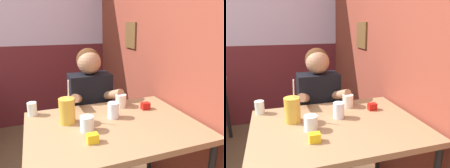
{
  "view_description": "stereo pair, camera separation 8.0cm",
  "coord_description": "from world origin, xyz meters",
  "views": [
    {
      "loc": [
        0.35,
        -0.87,
        1.38
      ],
      "look_at": [
        0.85,
        0.46,
        0.99
      ],
      "focal_mm": 35.0,
      "sensor_mm": 36.0,
      "label": 1
    },
    {
      "loc": [
        0.43,
        -0.89,
        1.38
      ],
      "look_at": [
        0.85,
        0.46,
        0.99
      ],
      "focal_mm": 35.0,
      "sensor_mm": 36.0,
      "label": 2
    }
  ],
  "objects": [
    {
      "name": "brick_wall_right",
      "position": [
        1.38,
        1.11,
        1.35
      ],
      "size": [
        0.08,
        4.21,
        2.7
      ],
      "color": "brown",
      "rests_on": "ground_plane"
    },
    {
      "name": "back_wall",
      "position": [
        -0.02,
        2.24,
        1.36
      ],
      "size": [
        5.69,
        0.09,
        2.7
      ],
      "color": "silver",
      "rests_on": "ground_plane"
    },
    {
      "name": "main_table",
      "position": [
        0.8,
        0.31,
        0.7
      ],
      "size": [
        1.05,
        0.77,
        0.77
      ],
      "color": "#93704C",
      "rests_on": "ground_plane"
    },
    {
      "name": "person_seated",
      "position": [
        0.78,
        0.83,
        0.62
      ],
      "size": [
        0.42,
        0.4,
        1.19
      ],
      "color": "black",
      "rests_on": "ground_plane"
    },
    {
      "name": "cocktail_pitcher",
      "position": [
        0.53,
        0.42,
        0.85
      ],
      "size": [
        0.1,
        0.1,
        0.28
      ],
      "color": "gold",
      "rests_on": "main_table"
    },
    {
      "name": "glass_near_pitcher",
      "position": [
        0.83,
        0.39,
        0.82
      ],
      "size": [
        0.08,
        0.08,
        0.11
      ],
      "color": "silver",
      "rests_on": "main_table"
    },
    {
      "name": "glass_center",
      "position": [
        0.32,
        0.62,
        0.82
      ],
      "size": [
        0.06,
        0.06,
        0.09
      ],
      "color": "silver",
      "rests_on": "main_table"
    },
    {
      "name": "glass_far_side",
      "position": [
        0.95,
        0.56,
        0.82
      ],
      "size": [
        0.08,
        0.08,
        0.1
      ],
      "color": "silver",
      "rests_on": "main_table"
    },
    {
      "name": "glass_by_brick",
      "position": [
        0.62,
        0.27,
        0.82
      ],
      "size": [
        0.08,
        0.08,
        0.09
      ],
      "color": "silver",
      "rests_on": "main_table"
    },
    {
      "name": "condiment_ketchup",
      "position": [
        1.1,
        0.45,
        0.8
      ],
      "size": [
        0.06,
        0.04,
        0.05
      ],
      "color": "#B7140F",
      "rests_on": "main_table"
    },
    {
      "name": "condiment_mustard",
      "position": [
        0.62,
        0.13,
        0.8
      ],
      "size": [
        0.06,
        0.04,
        0.05
      ],
      "color": "yellow",
      "rests_on": "main_table"
    }
  ]
}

